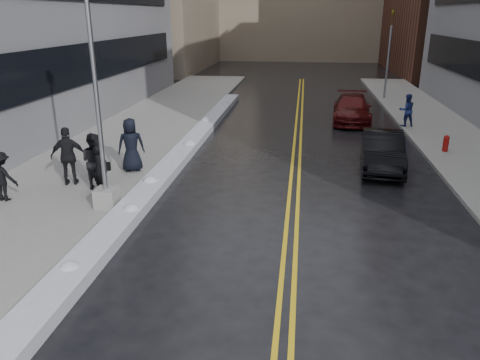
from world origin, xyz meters
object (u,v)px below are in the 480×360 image
(lamppost, at_px, (100,133))
(pedestrian_fedora, at_px, (100,168))
(pedestrian_c, at_px, (131,145))
(traffic_signal, at_px, (389,52))
(car_black, at_px, (382,151))
(pedestrian_e, at_px, (2,176))
(pedestrian_d, at_px, (69,156))
(pedestrian_b, at_px, (95,161))
(pedestrian_east, at_px, (407,110))
(car_maroon, at_px, (352,109))
(fire_hydrant, at_px, (446,142))

(lamppost, distance_m, pedestrian_fedora, 2.06)
(lamppost, height_order, pedestrian_c, lamppost)
(traffic_signal, xyz_separation_m, pedestrian_fedora, (-12.48, -20.82, -2.41))
(car_black, bearing_deg, pedestrian_e, -151.33)
(traffic_signal, bearing_deg, pedestrian_e, -124.92)
(pedestrian_d, height_order, car_black, pedestrian_d)
(pedestrian_b, distance_m, pedestrian_c, 2.13)
(traffic_signal, height_order, pedestrian_east, traffic_signal)
(traffic_signal, height_order, car_black, traffic_signal)
(pedestrian_d, xyz_separation_m, car_black, (11.27, 3.76, -0.45))
(lamppost, bearing_deg, car_maroon, 58.52)
(pedestrian_b, bearing_deg, lamppost, 145.48)
(car_maroon, bearing_deg, fire_hydrant, -57.11)
(car_black, bearing_deg, pedestrian_d, -156.24)
(pedestrian_fedora, xyz_separation_m, pedestrian_east, (12.21, 11.72, 0.02))
(fire_hydrant, height_order, pedestrian_fedora, pedestrian_fedora)
(fire_hydrant, relative_size, car_maroon, 0.14)
(lamppost, distance_m, pedestrian_d, 3.06)
(pedestrian_east, bearing_deg, car_maroon, -39.74)
(pedestrian_c, height_order, pedestrian_d, pedestrian_d)
(traffic_signal, relative_size, pedestrian_b, 3.04)
(pedestrian_c, relative_size, car_black, 0.46)
(pedestrian_fedora, xyz_separation_m, car_maroon, (9.48, 13.19, -0.24))
(lamppost, relative_size, pedestrian_east, 4.40)
(pedestrian_c, xyz_separation_m, pedestrian_e, (-3.06, -3.49, -0.21))
(pedestrian_fedora, bearing_deg, lamppost, 141.89)
(traffic_signal, relative_size, pedestrian_e, 3.67)
(car_black, relative_size, car_maroon, 0.87)
(pedestrian_c, bearing_deg, pedestrian_e, 27.11)
(pedestrian_fedora, height_order, pedestrian_b, pedestrian_b)
(lamppost, distance_m, pedestrian_e, 3.84)
(lamppost, relative_size, pedestrian_c, 3.71)
(lamppost, bearing_deg, traffic_signal, 61.79)
(traffic_signal, height_order, pedestrian_b, traffic_signal)
(traffic_signal, bearing_deg, car_maroon, -111.47)
(pedestrian_c, bearing_deg, pedestrian_d, 25.58)
(traffic_signal, relative_size, car_maroon, 1.17)
(lamppost, height_order, fire_hydrant, lamppost)
(pedestrian_d, bearing_deg, pedestrian_e, 33.04)
(traffic_signal, distance_m, car_black, 16.86)
(pedestrian_c, relative_size, car_maroon, 0.40)
(fire_hydrant, height_order, pedestrian_e, pedestrian_e)
(pedestrian_e, xyz_separation_m, car_black, (12.70, 5.48, -0.23))
(pedestrian_e, xyz_separation_m, pedestrian_east, (15.03, 12.83, 0.05))
(pedestrian_c, bearing_deg, lamppost, 75.57)
(pedestrian_c, relative_size, pedestrian_e, 1.26)
(fire_hydrant, relative_size, pedestrian_e, 0.45)
(lamppost, distance_m, traffic_signal, 24.98)
(pedestrian_c, relative_size, pedestrian_d, 0.99)
(pedestrian_b, relative_size, pedestrian_c, 0.96)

